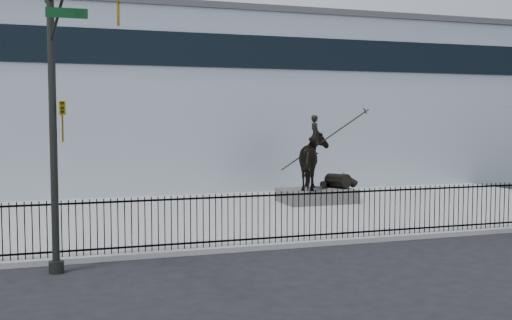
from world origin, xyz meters
name	(u,v)px	position (x,y,z in m)	size (l,w,h in m)	color
ground	(322,255)	(0.00, 0.00, 0.00)	(120.00, 120.00, 0.00)	black
plaza	(248,214)	(0.00, 7.00, 0.07)	(30.00, 12.00, 0.15)	#9B9B98
building	(183,106)	(0.00, 20.00, 4.50)	(44.00, 14.00, 9.00)	silver
picket_fence	(305,216)	(0.00, 1.25, 0.90)	(22.10, 0.10, 1.50)	black
statue_plinth	(317,196)	(3.63, 8.63, 0.44)	(3.09, 2.12, 0.58)	#4E4B47
equestrian_statue	(318,161)	(3.69, 8.63, 1.94)	(3.96, 2.47, 3.35)	black
traffic_signal_left	(64,107)	(-6.75, -0.62, 4.03)	(1.52, 4.84, 7.00)	black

